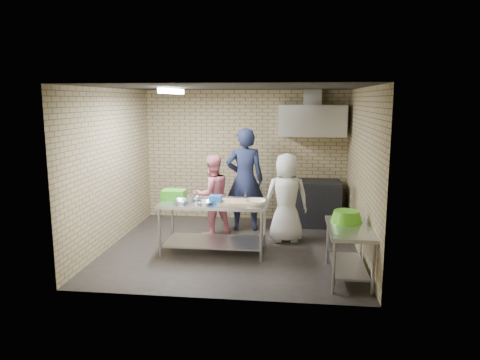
{
  "coord_description": "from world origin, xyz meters",
  "views": [
    {
      "loc": [
        0.99,
        -7.3,
        2.5
      ],
      "look_at": [
        0.1,
        0.2,
        1.15
      ],
      "focal_mm": 33.64,
      "sensor_mm": 36.0,
      "label": 1
    }
  ],
  "objects_px": {
    "bottle_red": "(314,124)",
    "woman_white": "(286,198)",
    "bottle_green": "(334,124)",
    "man_navy": "(245,180)",
    "green_basin": "(346,216)",
    "woman_pink": "(212,195)",
    "stove": "(310,203)",
    "blue_tub": "(216,199)",
    "prep_table": "(214,227)",
    "side_counter": "(348,253)",
    "green_crate": "(174,194)"
  },
  "relations": [
    {
      "from": "stove",
      "to": "bottle_green",
      "type": "relative_size",
      "value": 8.0
    },
    {
      "from": "man_navy",
      "to": "woman_pink",
      "type": "xyz_separation_m",
      "value": [
        -0.58,
        -0.36,
        -0.24
      ]
    },
    {
      "from": "blue_tub",
      "to": "woman_pink",
      "type": "xyz_separation_m",
      "value": [
        -0.26,
        1.11,
        -0.17
      ]
    },
    {
      "from": "green_basin",
      "to": "bottle_red",
      "type": "bearing_deg",
      "value": 97.9
    },
    {
      "from": "green_basin",
      "to": "stove",
      "type": "bearing_deg",
      "value": 99.76
    },
    {
      "from": "prep_table",
      "to": "blue_tub",
      "type": "distance_m",
      "value": 0.51
    },
    {
      "from": "prep_table",
      "to": "man_navy",
      "type": "bearing_deg",
      "value": 75.11
    },
    {
      "from": "woman_white",
      "to": "bottle_green",
      "type": "bearing_deg",
      "value": -131.38
    },
    {
      "from": "bottle_red",
      "to": "woman_pink",
      "type": "xyz_separation_m",
      "value": [
        -1.89,
        -1.12,
        -1.28
      ]
    },
    {
      "from": "blue_tub",
      "to": "side_counter",
      "type": "bearing_deg",
      "value": -20.55
    },
    {
      "from": "bottle_green",
      "to": "man_navy",
      "type": "bearing_deg",
      "value": -156.16
    },
    {
      "from": "woman_pink",
      "to": "woman_white",
      "type": "height_order",
      "value": "woman_white"
    },
    {
      "from": "blue_tub",
      "to": "woman_white",
      "type": "relative_size",
      "value": 0.12
    },
    {
      "from": "side_counter",
      "to": "man_navy",
      "type": "height_order",
      "value": "man_navy"
    },
    {
      "from": "side_counter",
      "to": "stove",
      "type": "relative_size",
      "value": 1.0
    },
    {
      "from": "prep_table",
      "to": "green_basin",
      "type": "xyz_separation_m",
      "value": [
        2.06,
        -0.61,
        0.4
      ]
    },
    {
      "from": "bottle_red",
      "to": "bottle_green",
      "type": "height_order",
      "value": "bottle_red"
    },
    {
      "from": "blue_tub",
      "to": "bottle_red",
      "type": "xyz_separation_m",
      "value": [
        1.63,
        2.23,
        1.11
      ]
    },
    {
      "from": "woman_pink",
      "to": "bottle_red",
      "type": "bearing_deg",
      "value": 176.63
    },
    {
      "from": "man_navy",
      "to": "woman_white",
      "type": "xyz_separation_m",
      "value": [
        0.81,
        -0.64,
        -0.2
      ]
    },
    {
      "from": "stove",
      "to": "bottle_green",
      "type": "bearing_deg",
      "value": 28.07
    },
    {
      "from": "woman_white",
      "to": "green_basin",
      "type": "bearing_deg",
      "value": 115.18
    },
    {
      "from": "prep_table",
      "to": "stove",
      "type": "height_order",
      "value": "stove"
    },
    {
      "from": "side_counter",
      "to": "green_basin",
      "type": "distance_m",
      "value": 0.52
    },
    {
      "from": "bottle_green",
      "to": "man_navy",
      "type": "height_order",
      "value": "bottle_green"
    },
    {
      "from": "woman_white",
      "to": "stove",
      "type": "bearing_deg",
      "value": -119.97
    },
    {
      "from": "man_navy",
      "to": "woman_white",
      "type": "bearing_deg",
      "value": 135.35
    },
    {
      "from": "green_basin",
      "to": "woman_white",
      "type": "xyz_separation_m",
      "value": [
        -0.89,
        1.34,
        -0.04
      ]
    },
    {
      "from": "prep_table",
      "to": "green_basin",
      "type": "distance_m",
      "value": 2.19
    },
    {
      "from": "prep_table",
      "to": "side_counter",
      "type": "distance_m",
      "value": 2.25
    },
    {
      "from": "man_navy",
      "to": "blue_tub",
      "type": "bearing_deg",
      "value": 71.79
    },
    {
      "from": "blue_tub",
      "to": "man_navy",
      "type": "bearing_deg",
      "value": 77.93
    },
    {
      "from": "green_crate",
      "to": "bottle_green",
      "type": "height_order",
      "value": "bottle_green"
    },
    {
      "from": "stove",
      "to": "woman_white",
      "type": "height_order",
      "value": "woman_white"
    },
    {
      "from": "green_basin",
      "to": "blue_tub",
      "type": "bearing_deg",
      "value": 165.73
    },
    {
      "from": "bottle_green",
      "to": "side_counter",
      "type": "bearing_deg",
      "value": -90.0
    },
    {
      "from": "man_navy",
      "to": "woman_pink",
      "type": "bearing_deg",
      "value": 25.57
    },
    {
      "from": "side_counter",
      "to": "woman_white",
      "type": "relative_size",
      "value": 0.76
    },
    {
      "from": "blue_tub",
      "to": "woman_pink",
      "type": "height_order",
      "value": "woman_pink"
    },
    {
      "from": "bottle_red",
      "to": "man_navy",
      "type": "distance_m",
      "value": 1.84
    },
    {
      "from": "green_basin",
      "to": "bottle_red",
      "type": "xyz_separation_m",
      "value": [
        -0.38,
        2.74,
        1.19
      ]
    },
    {
      "from": "blue_tub",
      "to": "stove",
      "type": "bearing_deg",
      "value": 51.51
    },
    {
      "from": "green_crate",
      "to": "blue_tub",
      "type": "xyz_separation_m",
      "value": [
        0.75,
        -0.22,
        -0.01
      ]
    },
    {
      "from": "side_counter",
      "to": "green_crate",
      "type": "bearing_deg",
      "value": 160.56
    },
    {
      "from": "bottle_red",
      "to": "woman_white",
      "type": "distance_m",
      "value": 1.94
    },
    {
      "from": "side_counter",
      "to": "green_basin",
      "type": "bearing_deg",
      "value": 94.57
    },
    {
      "from": "prep_table",
      "to": "blue_tub",
      "type": "bearing_deg",
      "value": -63.43
    },
    {
      "from": "blue_tub",
      "to": "green_basin",
      "type": "xyz_separation_m",
      "value": [
        2.01,
        -0.51,
        -0.09
      ]
    },
    {
      "from": "bottle_red",
      "to": "man_navy",
      "type": "relative_size",
      "value": 0.09
    },
    {
      "from": "blue_tub",
      "to": "bottle_green",
      "type": "height_order",
      "value": "bottle_green"
    }
  ]
}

